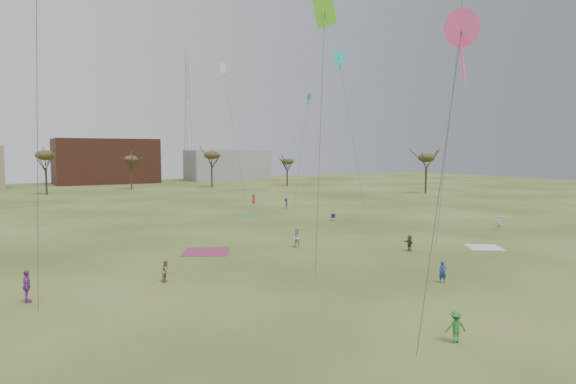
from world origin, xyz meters
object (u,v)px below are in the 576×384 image
flyer_near_right (443,272)px  camp_chair_right (333,219)px  radio_tower (187,117)px  flyer_near_center (456,327)px

flyer_near_right → camp_chair_right: flyer_near_right is taller
flyer_near_right → radio_tower: 127.89m
flyer_near_center → camp_chair_right: flyer_near_center is taller
camp_chair_right → radio_tower: bearing=140.3°
flyer_near_right → radio_tower: bearing=104.9°
camp_chair_right → radio_tower: (13.90, 96.38, 18.95)m
flyer_near_right → flyer_near_center: bearing=-108.2°
camp_chair_right → radio_tower: 99.21m
flyer_near_center → flyer_near_right: bearing=-111.2°
flyer_near_right → radio_tower: (24.54, 124.15, 18.49)m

